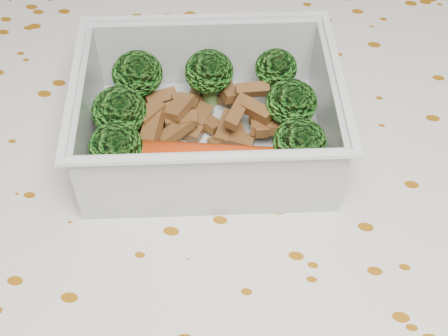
# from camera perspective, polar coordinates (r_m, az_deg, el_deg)

# --- Properties ---
(dining_table) EXTENTS (1.40, 0.90, 0.75)m
(dining_table) POSITION_cam_1_polar(r_m,az_deg,el_deg) (0.45, 0.54, -9.69)
(dining_table) COLOR brown
(dining_table) RESTS_ON ground
(tablecloth) EXTENTS (1.46, 0.96, 0.19)m
(tablecloth) POSITION_cam_1_polar(r_m,az_deg,el_deg) (0.41, 0.59, -6.10)
(tablecloth) COLOR beige
(tablecloth) RESTS_ON dining_table
(lunch_container) EXTENTS (0.18, 0.16, 0.06)m
(lunch_container) POSITION_cam_1_polar(r_m,az_deg,el_deg) (0.39, -1.45, 4.16)
(lunch_container) COLOR silver
(lunch_container) RESTS_ON tablecloth
(broccoli_florets) EXTENTS (0.14, 0.11, 0.04)m
(broccoli_florets) POSITION_cam_1_polar(r_m,az_deg,el_deg) (0.39, -2.15, 5.92)
(broccoli_florets) COLOR #608C3F
(broccoli_florets) RESTS_ON lunch_container
(meat_pile) EXTENTS (0.11, 0.08, 0.03)m
(meat_pile) POSITION_cam_1_polar(r_m,az_deg,el_deg) (0.40, -2.18, 4.68)
(meat_pile) COLOR brown
(meat_pile) RESTS_ON lunch_container
(sausage) EXTENTS (0.14, 0.03, 0.02)m
(sausage) POSITION_cam_1_polar(r_m,az_deg,el_deg) (0.37, -0.78, 0.49)
(sausage) COLOR #BA340E
(sausage) RESTS_ON lunch_container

